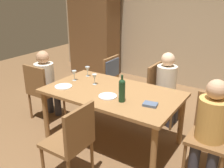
% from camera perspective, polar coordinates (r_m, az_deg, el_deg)
% --- Properties ---
extents(ground_plane, '(10.00, 10.00, 0.00)m').
position_cam_1_polar(ground_plane, '(3.65, 0.00, -12.49)').
color(ground_plane, brown).
extents(rear_room_partition, '(6.40, 0.12, 2.70)m').
position_cam_1_polar(rear_room_partition, '(5.56, 15.92, 13.32)').
color(rear_room_partition, tan).
rests_on(rear_room_partition, ground_plane).
extents(armoire_cabinet, '(1.18, 0.62, 2.18)m').
position_cam_1_polar(armoire_cabinet, '(6.11, -4.07, 12.27)').
color(armoire_cabinet, brown).
rests_on(armoire_cabinet, ground_plane).
extents(dining_table, '(1.77, 1.03, 0.75)m').
position_cam_1_polar(dining_table, '(3.33, 0.00, -2.89)').
color(dining_table, olive).
rests_on(dining_table, ground_plane).
extents(chair_far_right, '(0.44, 0.44, 0.92)m').
position_cam_1_polar(chair_far_right, '(3.99, 10.84, -1.23)').
color(chair_far_right, brown).
rests_on(chair_far_right, ground_plane).
extents(chair_right_end, '(0.44, 0.44, 0.92)m').
position_cam_1_polar(chair_right_end, '(3.05, 21.60, -9.68)').
color(chair_right_end, brown).
rests_on(chair_right_end, ground_plane).
extents(chair_left_end, '(0.44, 0.44, 0.92)m').
position_cam_1_polar(chair_left_end, '(4.11, -15.64, -0.98)').
color(chair_left_end, brown).
rests_on(chair_left_end, ground_plane).
extents(chair_near, '(0.44, 0.44, 0.92)m').
position_cam_1_polar(chair_near, '(2.73, -8.97, -12.18)').
color(chair_near, brown).
rests_on(chair_near, ground_plane).
extents(chair_far_left, '(0.46, 0.44, 0.92)m').
position_cam_1_polar(chair_far_left, '(4.32, 0.68, 1.78)').
color(chair_far_left, brown).
rests_on(chair_far_left, ground_plane).
extents(person_woman_host, '(0.35, 0.31, 1.13)m').
position_cam_1_polar(person_woman_host, '(3.91, 12.48, 0.07)').
color(person_woman_host, '#33333D').
rests_on(person_woman_host, ground_plane).
extents(person_man_bearded, '(0.32, 0.36, 1.16)m').
position_cam_1_polar(person_man_bearded, '(2.89, 21.45, -8.42)').
color(person_man_bearded, '#33333D').
rests_on(person_man_bearded, ground_plane).
extents(person_man_guest, '(0.30, 0.34, 1.12)m').
position_cam_1_polar(person_man_guest, '(4.14, -14.64, 0.98)').
color(person_man_guest, '#33333D').
rests_on(person_man_guest, ground_plane).
extents(wine_bottle_tall_green, '(0.08, 0.08, 0.33)m').
position_cam_1_polar(wine_bottle_tall_green, '(2.95, 2.26, -1.31)').
color(wine_bottle_tall_green, '#19381E').
rests_on(wine_bottle_tall_green, dining_table).
extents(wine_glass_near_left, '(0.07, 0.07, 0.15)m').
position_cam_1_polar(wine_glass_near_left, '(3.69, -8.56, 2.38)').
color(wine_glass_near_left, silver).
rests_on(wine_glass_near_left, dining_table).
extents(wine_glass_centre, '(0.07, 0.07, 0.15)m').
position_cam_1_polar(wine_glass_centre, '(3.85, -5.57, 3.30)').
color(wine_glass_centre, silver).
rests_on(wine_glass_centre, dining_table).
extents(wine_glass_near_right, '(0.07, 0.07, 0.15)m').
position_cam_1_polar(wine_glass_near_right, '(3.50, -3.97, 1.55)').
color(wine_glass_near_right, silver).
rests_on(wine_glass_near_right, dining_table).
extents(dinner_plate_host, '(0.23, 0.23, 0.01)m').
position_cam_1_polar(dinner_plate_host, '(3.13, -0.98, -2.77)').
color(dinner_plate_host, white).
rests_on(dinner_plate_host, dining_table).
extents(dinner_plate_guest_left, '(0.24, 0.24, 0.01)m').
position_cam_1_polar(dinner_plate_guest_left, '(3.50, -10.93, -0.56)').
color(dinner_plate_guest_left, white).
rests_on(dinner_plate_guest_left, dining_table).
extents(folded_napkin, '(0.18, 0.15, 0.03)m').
position_cam_1_polar(folded_napkin, '(2.93, 8.65, -4.58)').
color(folded_napkin, '#4C5B75').
rests_on(folded_napkin, dining_table).
extents(handbag, '(0.18, 0.30, 0.22)m').
position_cam_1_polar(handbag, '(4.29, 6.01, -5.49)').
color(handbag, brown).
rests_on(handbag, ground_plane).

